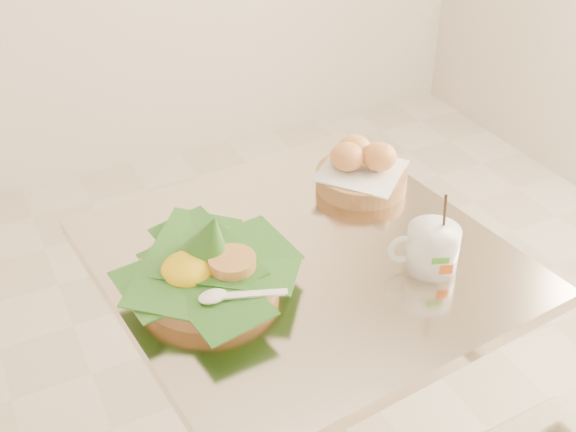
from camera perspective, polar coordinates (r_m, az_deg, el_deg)
name	(u,v)px	position (r m, az deg, el deg)	size (l,w,h in m)	color
cafe_table	(302,340)	(1.49, 1.11, -9.81)	(0.76, 0.76, 0.75)	gray
rice_basket	(208,266)	(1.25, -6.35, -3.99)	(0.31, 0.31, 0.16)	#B07E4B
bread_basket	(361,169)	(1.53, 5.78, 3.70)	(0.23, 0.23, 0.10)	#B07E4B
coffee_mug	(431,247)	(1.31, 11.23, -2.43)	(0.13, 0.10, 0.16)	white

